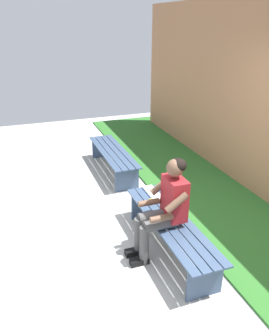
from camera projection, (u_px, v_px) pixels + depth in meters
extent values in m
cube|color=#B2B2AD|center=(72.00, 216.00, 4.80)|extent=(10.00, 7.00, 0.04)
cube|color=#2D6B28|center=(206.00, 189.00, 5.48)|extent=(9.00, 1.76, 0.03)
cube|color=#384C6B|center=(184.00, 219.00, 3.94)|extent=(1.84, 0.12, 0.02)
cube|color=#384C6B|center=(175.00, 221.00, 3.90)|extent=(1.84, 0.12, 0.02)
cube|color=#384C6B|center=(166.00, 223.00, 3.86)|extent=(1.84, 0.12, 0.02)
cube|color=#384C6B|center=(157.00, 225.00, 3.83)|extent=(1.84, 0.12, 0.02)
cube|color=#384C6B|center=(205.00, 281.00, 3.29)|extent=(0.03, 0.41, 0.40)
cube|color=#384C6B|center=(145.00, 205.00, 4.65)|extent=(0.03, 0.41, 0.40)
cube|color=#384C6B|center=(122.00, 150.00, 6.03)|extent=(1.80, 0.12, 0.02)
cube|color=#384C6B|center=(116.00, 151.00, 5.99)|extent=(1.80, 0.12, 0.02)
cube|color=#384C6B|center=(110.00, 152.00, 5.96)|extent=(1.80, 0.12, 0.02)
cube|color=#384C6B|center=(104.00, 152.00, 5.92)|extent=(1.80, 0.12, 0.02)
cube|color=#384C6B|center=(127.00, 179.00, 5.39)|extent=(0.03, 0.41, 0.40)
cube|color=#384C6B|center=(102.00, 148.00, 6.73)|extent=(0.03, 0.41, 0.40)
cube|color=maroon|center=(174.00, 198.00, 3.73)|extent=(0.34, 0.20, 0.50)
sphere|color=brown|center=(175.00, 168.00, 3.57)|extent=(0.20, 0.20, 0.20)
ellipsoid|color=black|center=(178.00, 165.00, 3.57)|extent=(0.20, 0.19, 0.15)
cylinder|color=#4C4C4C|center=(161.00, 224.00, 3.70)|extent=(0.13, 0.40, 0.13)
cylinder|color=#4C4C4C|center=(155.00, 216.00, 3.85)|extent=(0.13, 0.40, 0.13)
cylinder|color=#4C4C4C|center=(144.00, 245.00, 3.74)|extent=(0.11, 0.11, 0.49)
cube|color=black|center=(139.00, 261.00, 3.81)|extent=(0.10, 0.22, 0.07)
cylinder|color=#4C4C4C|center=(139.00, 236.00, 3.89)|extent=(0.11, 0.11, 0.49)
cube|color=black|center=(134.00, 252.00, 3.96)|extent=(0.10, 0.22, 0.07)
cylinder|color=brown|center=(177.00, 203.00, 3.50)|extent=(0.08, 0.28, 0.23)
cylinder|color=brown|center=(161.00, 218.00, 3.55)|extent=(0.07, 0.26, 0.07)
cylinder|color=brown|center=(161.00, 186.00, 3.86)|extent=(0.08, 0.28, 0.23)
cylinder|color=brown|center=(149.00, 202.00, 3.86)|extent=(0.07, 0.26, 0.07)
sphere|color=gold|center=(151.00, 201.00, 4.22)|extent=(0.08, 0.08, 0.08)
cube|color=white|center=(155.00, 196.00, 4.40)|extent=(0.20, 0.15, 0.02)
cube|color=white|center=(150.00, 189.00, 4.58)|extent=(0.20, 0.15, 0.02)
cube|color=#1E478C|center=(152.00, 193.00, 4.50)|extent=(0.41, 0.16, 0.01)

